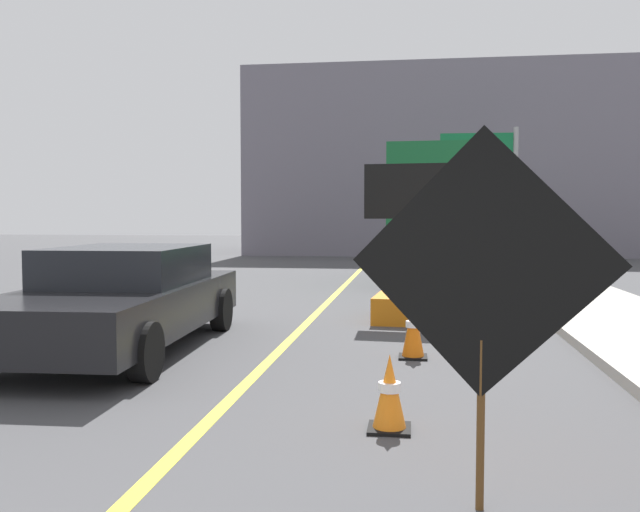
{
  "coord_description": "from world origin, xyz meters",
  "views": [
    {
      "loc": [
        1.77,
        -0.95,
        1.8
      ],
      "look_at": [
        0.87,
        5.51,
        1.41
      ],
      "focal_mm": 38.07,
      "sensor_mm": 36.0,
      "label": 1
    }
  ],
  "objects_px": {
    "roadwork_sign": "(483,270)",
    "traffic_cone_mid_lane": "(413,329)",
    "pickup_car": "(122,298)",
    "highway_guide_sign": "(493,171)",
    "traffic_cone_near_sign": "(390,393)",
    "arrow_board_trailer": "(410,292)",
    "box_truck": "(440,213)"
  },
  "relations": [
    {
      "from": "arrow_board_trailer",
      "to": "traffic_cone_mid_lane",
      "type": "distance_m",
      "value": 3.27
    },
    {
      "from": "roadwork_sign",
      "to": "arrow_board_trailer",
      "type": "xyz_separation_m",
      "value": [
        -0.48,
        7.69,
        -0.99
      ]
    },
    {
      "from": "traffic_cone_near_sign",
      "to": "roadwork_sign",
      "type": "bearing_deg",
      "value": -67.72
    },
    {
      "from": "pickup_car",
      "to": "box_truck",
      "type": "bearing_deg",
      "value": 65.43
    },
    {
      "from": "arrow_board_trailer",
      "to": "pickup_car",
      "type": "distance_m",
      "value": 5.01
    },
    {
      "from": "arrow_board_trailer",
      "to": "traffic_cone_mid_lane",
      "type": "bearing_deg",
      "value": -88.8
    },
    {
      "from": "roadwork_sign",
      "to": "traffic_cone_near_sign",
      "type": "xyz_separation_m",
      "value": [
        -0.6,
        1.47,
        -1.15
      ]
    },
    {
      "from": "pickup_car",
      "to": "highway_guide_sign",
      "type": "xyz_separation_m",
      "value": [
        6.71,
        16.71,
        2.72
      ]
    },
    {
      "from": "roadwork_sign",
      "to": "traffic_cone_mid_lane",
      "type": "height_order",
      "value": "roadwork_sign"
    },
    {
      "from": "traffic_cone_mid_lane",
      "to": "traffic_cone_near_sign",
      "type": "bearing_deg",
      "value": -93.71
    },
    {
      "from": "pickup_car",
      "to": "traffic_cone_near_sign",
      "type": "height_order",
      "value": "pickup_car"
    },
    {
      "from": "highway_guide_sign",
      "to": "traffic_cone_near_sign",
      "type": "distance_m",
      "value": 20.17
    },
    {
      "from": "pickup_car",
      "to": "traffic_cone_mid_lane",
      "type": "height_order",
      "value": "pickup_car"
    },
    {
      "from": "pickup_car",
      "to": "highway_guide_sign",
      "type": "bearing_deg",
      "value": 68.12
    },
    {
      "from": "arrow_board_trailer",
      "to": "pickup_car",
      "type": "height_order",
      "value": "arrow_board_trailer"
    },
    {
      "from": "highway_guide_sign",
      "to": "traffic_cone_near_sign",
      "type": "bearing_deg",
      "value": -98.73
    },
    {
      "from": "pickup_car",
      "to": "traffic_cone_mid_lane",
      "type": "relative_size",
      "value": 6.7
    },
    {
      "from": "roadwork_sign",
      "to": "highway_guide_sign",
      "type": "height_order",
      "value": "highway_guide_sign"
    },
    {
      "from": "pickup_car",
      "to": "traffic_cone_mid_lane",
      "type": "xyz_separation_m",
      "value": [
        3.88,
        -0.03,
        -0.32
      ]
    },
    {
      "from": "traffic_cone_near_sign",
      "to": "arrow_board_trailer",
      "type": "bearing_deg",
      "value": 88.87
    },
    {
      "from": "arrow_board_trailer",
      "to": "box_truck",
      "type": "bearing_deg",
      "value": 83.64
    },
    {
      "from": "pickup_car",
      "to": "roadwork_sign",
      "type": "bearing_deg",
      "value": -46.09
    },
    {
      "from": "roadwork_sign",
      "to": "pickup_car",
      "type": "xyz_separation_m",
      "value": [
        -4.29,
        4.46,
        -0.77
      ]
    },
    {
      "from": "arrow_board_trailer",
      "to": "highway_guide_sign",
      "type": "distance_m",
      "value": 14.1
    },
    {
      "from": "arrow_board_trailer",
      "to": "box_truck",
      "type": "distance_m",
      "value": 6.92
    },
    {
      "from": "roadwork_sign",
      "to": "box_truck",
      "type": "relative_size",
      "value": 0.35
    },
    {
      "from": "highway_guide_sign",
      "to": "pickup_car",
      "type": "bearing_deg",
      "value": -111.88
    },
    {
      "from": "roadwork_sign",
      "to": "box_truck",
      "type": "bearing_deg",
      "value": 88.92
    },
    {
      "from": "highway_guide_sign",
      "to": "traffic_cone_near_sign",
      "type": "height_order",
      "value": "highway_guide_sign"
    },
    {
      "from": "box_truck",
      "to": "traffic_cone_mid_lane",
      "type": "distance_m",
      "value": 10.14
    },
    {
      "from": "pickup_car",
      "to": "traffic_cone_mid_lane",
      "type": "distance_m",
      "value": 3.89
    },
    {
      "from": "arrow_board_trailer",
      "to": "traffic_cone_near_sign",
      "type": "relative_size",
      "value": 4.18
    }
  ]
}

